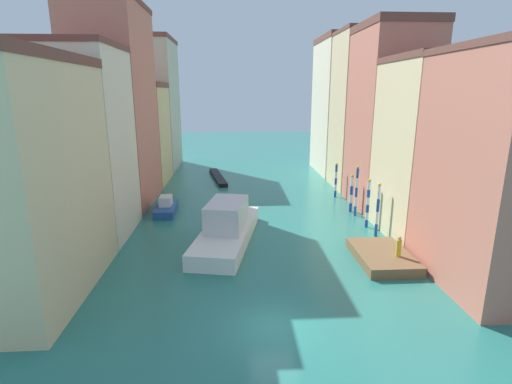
# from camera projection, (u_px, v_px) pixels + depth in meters

# --- Properties ---
(ground_plane) EXTENTS (154.00, 154.00, 0.00)m
(ground_plane) POSITION_uv_depth(u_px,v_px,m) (251.00, 200.00, 43.82)
(ground_plane) COLOR #28756B
(building_left_0) EXTENTS (6.65, 11.87, 14.01)m
(building_left_0) POSITION_uv_depth(u_px,v_px,m) (20.00, 180.00, 22.07)
(building_left_0) COLOR beige
(building_left_0) RESTS_ON ground
(building_left_1) EXTENTS (6.65, 8.23, 15.58)m
(building_left_1) POSITION_uv_depth(u_px,v_px,m) (84.00, 144.00, 31.51)
(building_left_1) COLOR beige
(building_left_1) RESTS_ON ground
(building_left_2) EXTENTS (6.65, 11.24, 20.65)m
(building_left_2) POSITION_uv_depth(u_px,v_px,m) (116.00, 107.00, 40.36)
(building_left_2) COLOR #C6705B
(building_left_2) RESTS_ON ground
(building_left_3) EXTENTS (6.65, 9.10, 13.06)m
(building_left_3) POSITION_uv_depth(u_px,v_px,m) (141.00, 133.00, 51.26)
(building_left_3) COLOR #DBB77A
(building_left_3) RESTS_ON ground
(building_left_4) EXTENTS (6.65, 11.24, 19.79)m
(building_left_4) POSITION_uv_depth(u_px,v_px,m) (154.00, 105.00, 60.45)
(building_left_4) COLOR #BCB299
(building_left_4) RESTS_ON ground
(building_right_0) EXTENTS (6.65, 9.54, 14.57)m
(building_right_0) POSITION_uv_depth(u_px,v_px,m) (502.00, 171.00, 23.21)
(building_right_0) COLOR #C6705B
(building_right_0) RESTS_ON ground
(building_right_1) EXTENTS (6.65, 8.59, 14.70)m
(building_right_1) POSITION_uv_depth(u_px,v_px,m) (428.00, 148.00, 31.92)
(building_right_1) COLOR beige
(building_right_1) RESTS_ON ground
(building_right_2) EXTENTS (6.65, 8.81, 18.51)m
(building_right_2) POSITION_uv_depth(u_px,v_px,m) (389.00, 118.00, 39.82)
(building_right_2) COLOR #C6705B
(building_right_2) RESTS_ON ground
(building_right_3) EXTENTS (6.65, 7.56, 19.05)m
(building_right_3) POSITION_uv_depth(u_px,v_px,m) (363.00, 111.00, 47.89)
(building_right_3) COLOR beige
(building_right_3) RESTS_ON ground
(building_right_4) EXTENTS (6.65, 11.51, 19.57)m
(building_right_4) POSITION_uv_depth(u_px,v_px,m) (341.00, 106.00, 57.40)
(building_right_4) COLOR beige
(building_right_4) RESTS_ON ground
(waterfront_dock) EXTENTS (3.69, 5.79, 0.71)m
(waterfront_dock) POSITION_uv_depth(u_px,v_px,m) (382.00, 256.00, 28.05)
(waterfront_dock) COLOR brown
(waterfront_dock) RESTS_ON ground
(person_on_dock) EXTENTS (0.36, 0.36, 1.48)m
(person_on_dock) POSITION_uv_depth(u_px,v_px,m) (399.00, 247.00, 27.02)
(person_on_dock) COLOR gold
(person_on_dock) RESTS_ON waterfront_dock
(mooring_pole_0) EXTENTS (0.28, 0.28, 4.62)m
(mooring_pole_0) POSITION_uv_depth(u_px,v_px,m) (378.00, 210.00, 32.36)
(mooring_pole_0) COLOR #1E479E
(mooring_pole_0) RESTS_ON ground
(mooring_pole_1) EXTENTS (0.31, 0.31, 4.47)m
(mooring_pole_1) POSITION_uv_depth(u_px,v_px,m) (368.00, 203.00, 34.60)
(mooring_pole_1) COLOR #1E479E
(mooring_pole_1) RESTS_ON ground
(mooring_pole_2) EXTENTS (0.27, 0.27, 4.97)m
(mooring_pole_2) POSITION_uv_depth(u_px,v_px,m) (356.00, 191.00, 37.86)
(mooring_pole_2) COLOR #1E479E
(mooring_pole_2) RESTS_ON ground
(mooring_pole_3) EXTENTS (0.33, 0.33, 3.88)m
(mooring_pole_3) POSITION_uv_depth(u_px,v_px,m) (351.00, 193.00, 39.21)
(mooring_pole_3) COLOR #1E479E
(mooring_pole_3) RESTS_ON ground
(mooring_pole_4) EXTENTS (0.29, 0.29, 4.00)m
(mooring_pole_4) POSITION_uv_depth(u_px,v_px,m) (336.00, 180.00, 44.69)
(mooring_pole_4) COLOR #1E479E
(mooring_pole_4) RESTS_ON ground
(vaporetto_white) EXTENTS (5.87, 12.59, 3.37)m
(vaporetto_white) POSITION_uv_depth(u_px,v_px,m) (227.00, 227.00, 31.57)
(vaporetto_white) COLOR white
(vaporetto_white) RESTS_ON ground
(gondola_black) EXTENTS (2.92, 10.57, 0.52)m
(gondola_black) POSITION_uv_depth(u_px,v_px,m) (218.00, 177.00, 54.46)
(gondola_black) COLOR black
(gondola_black) RESTS_ON ground
(motorboat_0) EXTENTS (2.06, 5.12, 1.72)m
(motorboat_0) POSITION_uv_depth(u_px,v_px,m) (166.00, 207.00, 39.25)
(motorboat_0) COLOR #234C93
(motorboat_0) RESTS_ON ground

